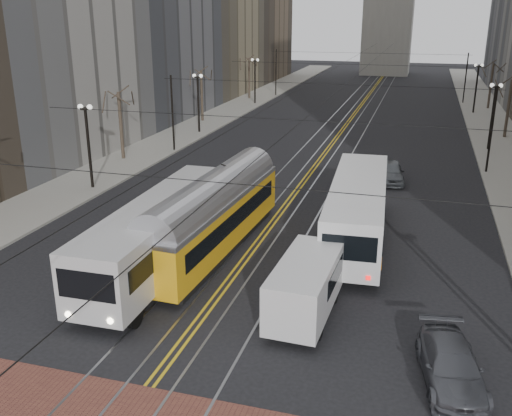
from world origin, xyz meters
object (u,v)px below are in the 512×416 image
Objects in this scene: transit_bus at (162,235)px; cargo_van at (306,289)px; streetcar at (214,221)px; sedan_parked at (451,366)px; sedan_grey at (390,172)px; rear_bus at (357,212)px.

transit_bus is 7.98m from cargo_van.
sedan_parked is (11.42, -8.40, -0.90)m from streetcar.
sedan_grey is 23.84m from sedan_parked.
streetcar is at bearing 139.83° from cargo_van.
sedan_parked is (5.50, -2.97, -0.54)m from cargo_van.
rear_bus is 8.69m from cargo_van.
cargo_van is 1.21× the size of sedan_grey.
cargo_van is at bearing -20.44° from transit_bus.
rear_bus is 2.76× the size of sedan_parked.
cargo_van is at bearing -99.98° from rear_bus.
streetcar is 1.05× the size of rear_bus.
sedan_parked is at bearing -26.07° from cargo_van.
sedan_grey is (7.93, 15.18, -0.79)m from streetcar.
rear_bus is (8.50, 5.93, -0.01)m from transit_bus.
transit_bus reaches higher than sedan_parked.
streetcar reaches higher than sedan_parked.
transit_bus is 1.05× the size of rear_bus.
streetcar is (1.58, 2.74, -0.09)m from transit_bus.
rear_bus is 2.32× the size of cargo_van.
transit_bus reaches higher than sedan_grey.
sedan_grey is (1.01, 11.99, -0.88)m from rear_bus.
rear_bus is at bearing 34.18° from transit_bus.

